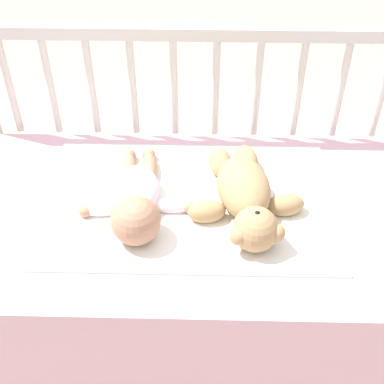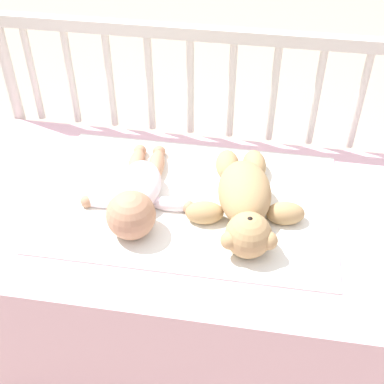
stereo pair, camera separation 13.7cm
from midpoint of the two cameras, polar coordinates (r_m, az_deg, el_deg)
The scene contains 6 objects.
ground_plane at distance 1.83m, azimuth -2.23°, elevation -14.57°, with size 12.00×12.00×0.00m, color tan.
crib_mattress at distance 1.61m, azimuth -2.48°, elevation -9.20°, with size 1.29×0.67×0.54m.
crib_rail at distance 1.63m, azimuth -2.13°, elevation 8.94°, with size 1.29×0.04×0.89m.
blanket at distance 1.43m, azimuth -3.05°, elevation -1.18°, with size 0.77×0.50×0.01m.
teddy_bear at distance 1.38m, azimuth 2.86°, elevation -0.49°, with size 0.31×0.41×0.12m.
baby at distance 1.39m, azimuth -8.72°, elevation -0.94°, with size 0.32×0.39×0.12m.
Camera 1 is at (0.02, -1.01, 1.52)m, focal length 50.00 mm.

